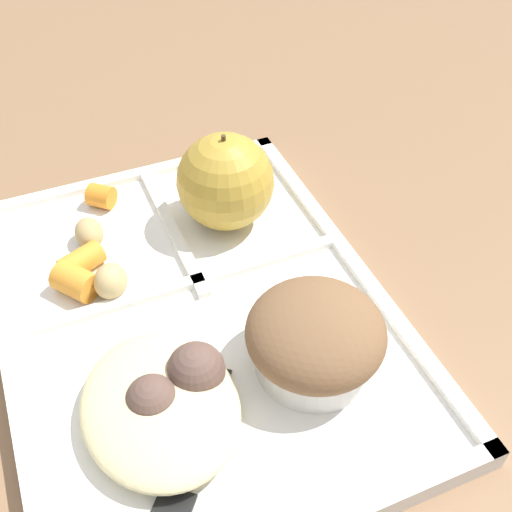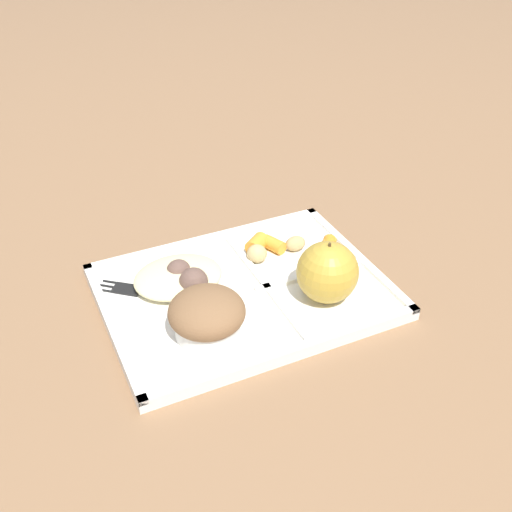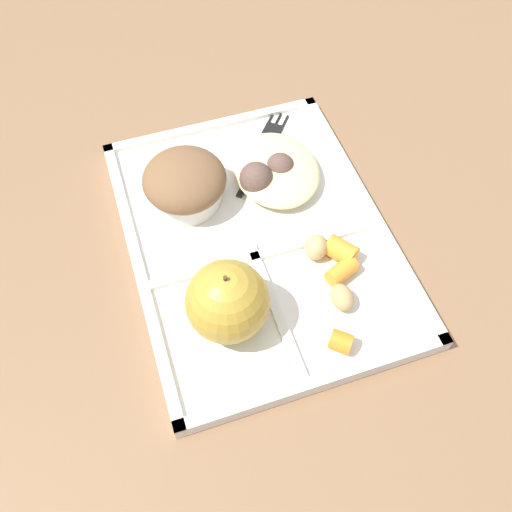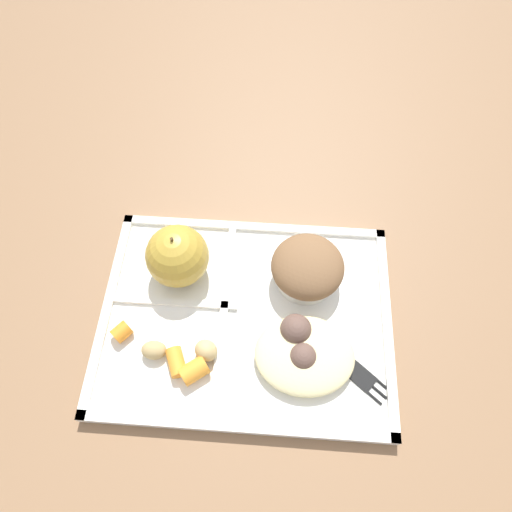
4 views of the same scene
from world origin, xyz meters
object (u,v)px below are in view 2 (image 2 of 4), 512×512
lunch_tray (244,292)px  bran_muffin (207,315)px  green_apple (328,272)px  plastic_fork (140,291)px

lunch_tray → bran_muffin: 0.10m
green_apple → plastic_fork: 0.24m
lunch_tray → green_apple: 0.12m
bran_muffin → plastic_fork: bearing=-65.3°
lunch_tray → plastic_fork: bearing=-22.5°
plastic_fork → bran_muffin: bearing=114.7°
lunch_tray → plastic_fork: (0.13, -0.05, 0.01)m
lunch_tray → plastic_fork: size_ratio=2.97×
green_apple → plastic_fork: size_ratio=0.68×
lunch_tray → bran_muffin: bran_muffin is taller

